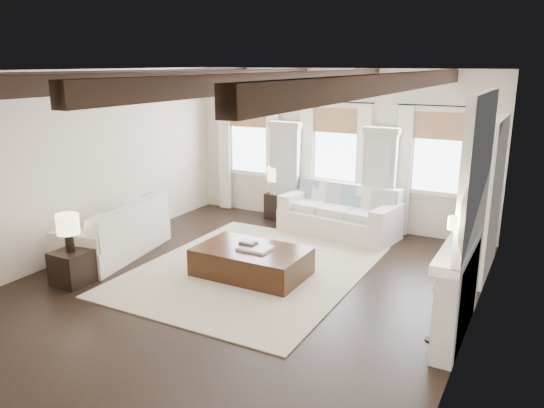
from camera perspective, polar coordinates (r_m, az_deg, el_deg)
The scene contains 15 objects.
ground at distance 8.22m, azimuth -3.20°, elevation -8.78°, with size 7.50×7.50×0.00m, color black.
room_shell at distance 8.09m, azimuth 4.49°, elevation 4.84°, with size 6.54×7.54×3.22m.
area_rug at distance 8.78m, azimuth -2.23°, elevation -7.09°, with size 3.42×4.25×0.02m, color #BFB495.
sofa_back at distance 10.58m, azimuth 7.41°, elevation -1.08°, with size 2.41×1.34×0.98m.
sofa_left at distance 9.73m, azimuth -16.28°, elevation -3.15°, with size 1.33×2.32×0.94m.
ottoman at distance 8.51m, azimuth -2.22°, elevation -6.25°, with size 1.74×1.08×0.46m, color black.
tray at distance 8.39m, azimuth -1.83°, elevation -4.75°, with size 0.50×0.38×0.04m, color white.
book_lower at distance 8.48m, azimuth -2.57°, elevation -4.26°, with size 0.26×0.20×0.04m, color #262628.
book_upper at distance 8.47m, azimuth -2.63°, elevation -4.04°, with size 0.22×0.17×0.03m, color beige.
side_table_front at distance 8.76m, azimuth -20.69°, elevation -6.39°, with size 0.52×0.52×0.52m, color black.
lamp_front at distance 8.55m, azimuth -21.10°, elevation -2.25°, with size 0.34×0.34×0.59m.
side_table_back at distance 11.56m, azimuth 0.35°, elevation -0.19°, with size 0.37×0.37×0.56m, color black.
lamp_back at distance 11.40m, azimuth 0.36°, elevation 3.08°, with size 0.34×0.34×0.58m.
candlestick_near at distance 6.88m, azimuth 16.90°, elevation -11.60°, with size 0.15×0.15×0.74m.
candlestick_far at distance 7.41m, azimuth 17.93°, elevation -9.24°, with size 0.18×0.18×0.87m.
Camera 1 is at (3.97, -6.39, 3.31)m, focal length 35.00 mm.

